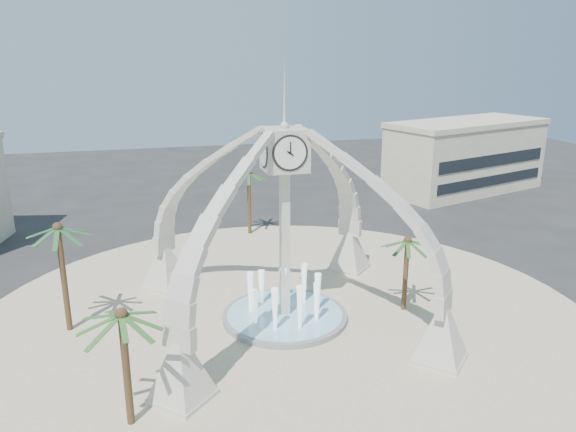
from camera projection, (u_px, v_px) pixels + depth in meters
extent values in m
plane|color=#282828|center=(285.00, 319.00, 36.14)|extent=(140.00, 140.00, 0.00)
cylinder|color=beige|center=(285.00, 319.00, 36.13)|extent=(40.00, 40.00, 0.06)
cube|color=beige|center=(285.00, 248.00, 34.75)|extent=(0.55, 0.55, 9.80)
cube|color=beige|center=(285.00, 149.00, 33.01)|extent=(2.50, 2.50, 2.50)
cone|color=beige|center=(284.00, 93.00, 32.08)|extent=(0.20, 0.20, 4.00)
cylinder|color=white|center=(290.00, 153.00, 31.81)|extent=(1.84, 0.04, 1.84)
pyramid|color=beige|center=(349.00, 250.00, 43.98)|extent=(3.80, 3.80, 3.20)
pyramid|color=beige|center=(166.00, 267.00, 40.50)|extent=(3.80, 3.80, 3.20)
pyramid|color=beige|center=(181.00, 371.00, 27.39)|extent=(3.80, 3.80, 3.20)
pyramid|color=beige|center=(441.00, 335.00, 30.87)|extent=(3.80, 3.80, 3.20)
cylinder|color=gray|center=(285.00, 317.00, 36.08)|extent=(8.00, 8.00, 0.40)
cylinder|color=#99D2E5|center=(285.00, 313.00, 36.02)|extent=(7.40, 7.40, 0.04)
cone|color=white|center=(285.00, 291.00, 35.57)|extent=(0.60, 0.60, 3.20)
cube|color=beige|center=(465.00, 158.00, 68.33)|extent=(21.49, 13.79, 8.00)
cube|color=beige|center=(468.00, 123.00, 67.11)|extent=(21.87, 14.17, 0.60)
cylinder|color=brown|center=(406.00, 275.00, 36.76)|extent=(0.33, 0.33, 5.01)
cylinder|color=brown|center=(64.00, 279.00, 33.79)|extent=(0.36, 0.36, 6.80)
cylinder|color=brown|center=(249.00, 203.00, 52.21)|extent=(0.35, 0.35, 5.97)
cylinder|color=brown|center=(126.00, 370.00, 25.23)|extent=(0.35, 0.35, 5.71)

